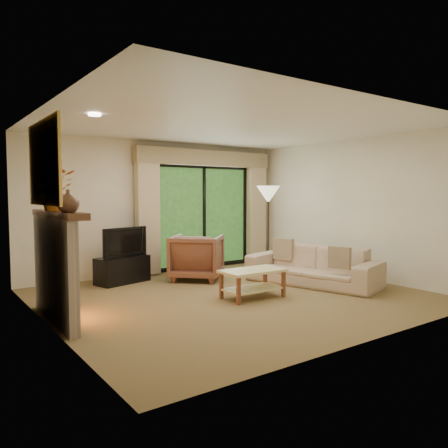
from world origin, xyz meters
TOP-DOWN VIEW (x-y plane):
  - floor at (0.00, 0.00)m, footprint 5.50×5.50m
  - ceiling at (0.00, 0.00)m, footprint 5.50×5.50m
  - wall_back at (0.00, 2.50)m, footprint 5.00×0.00m
  - wall_front at (0.00, -2.50)m, footprint 5.00×0.00m
  - wall_left at (-2.75, 0.00)m, footprint 0.00×5.00m
  - wall_right at (2.75, 0.00)m, footprint 0.00×5.00m
  - fireplace at (-2.63, 0.20)m, footprint 0.24×1.70m
  - mirror at (-2.71, 0.20)m, footprint 0.07×1.45m
  - sliding_door at (1.00, 2.45)m, footprint 2.26×0.10m
  - curtain_left at (-0.35, 2.34)m, footprint 0.45×0.18m
  - curtain_right at (2.35, 2.34)m, footprint 0.45×0.18m
  - cornice at (1.00, 2.36)m, footprint 3.20×0.24m
  - media_console at (-1.04, 1.95)m, footprint 1.02×0.65m
  - tv at (-1.04, 1.95)m, footprint 0.91×0.35m
  - armchair at (0.20, 1.45)m, footprint 1.27×1.28m
  - sofa at (1.61, -0.10)m, footprint 1.49×2.43m
  - pillow_near at (1.53, -0.75)m, footprint 0.19×0.37m
  - pillow_far at (1.53, 0.56)m, footprint 0.21×0.40m
  - coffee_table at (0.13, -0.26)m, footprint 0.98×0.55m
  - floor_lamp at (1.71, 1.19)m, footprint 0.59×0.59m
  - vase at (-2.61, -0.37)m, footprint 0.26×0.26m
  - branches at (-2.61, 0.17)m, footprint 0.55×0.51m

SIDE VIEW (x-z plane):
  - floor at x=0.00m, z-range 0.00..0.00m
  - coffee_table at x=0.13m, z-range 0.00..0.44m
  - media_console at x=-1.04m, z-range 0.00..0.47m
  - sofa at x=1.61m, z-range 0.00..0.66m
  - armchair at x=0.20m, z-range 0.00..0.83m
  - pillow_near at x=1.53m, z-range 0.37..0.73m
  - pillow_far at x=1.53m, z-range 0.36..0.76m
  - fireplace at x=-2.63m, z-range 0.00..1.37m
  - tv at x=-1.04m, z-range 0.47..0.99m
  - floor_lamp at x=1.71m, z-range 0.00..1.73m
  - sliding_door at x=1.00m, z-range 0.02..2.18m
  - curtain_left at x=-0.35m, z-range 0.02..2.38m
  - curtain_right at x=2.35m, z-range 0.02..2.38m
  - wall_back at x=0.00m, z-range -1.20..3.80m
  - wall_front at x=0.00m, z-range -1.20..3.80m
  - wall_left at x=-2.75m, z-range -1.20..3.80m
  - wall_right at x=2.75m, z-range -1.20..3.80m
  - vase at x=-2.61m, z-range 1.37..1.63m
  - branches at x=-2.61m, z-range 1.37..1.87m
  - mirror at x=-2.71m, z-range 1.44..2.46m
  - cornice at x=1.00m, z-range 2.16..2.48m
  - ceiling at x=0.00m, z-range 2.60..2.60m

